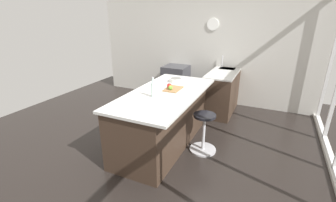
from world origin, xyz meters
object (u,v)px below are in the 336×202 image
oven_range (176,83)px  stool_by_window (204,134)px  water_bottle (153,89)px  fruit_bowl (176,80)px  apple_red (169,86)px  apple_green (170,88)px  kitchen_island (163,118)px  cutting_board (173,89)px

oven_range → stool_by_window: oven_range is taller
water_bottle → fruit_bowl: 0.92m
apple_red → apple_green: bearing=37.0°
oven_range → apple_green: apple_green is taller
kitchen_island → apple_red: (-0.18, 0.04, 0.54)m
oven_range → apple_green: bearing=20.5°
kitchen_island → stool_by_window: kitchen_island is taller
stool_by_window → apple_red: 0.98m
oven_range → cutting_board: size_ratio=2.50×
cutting_board → fruit_bowl: fruit_bowl is taller
cutting_board → water_bottle: bearing=-15.7°
apple_red → water_bottle: 0.46m
apple_green → apple_red: (-0.07, -0.05, 0.00)m
apple_green → fruit_bowl: bearing=-166.7°
apple_green → water_bottle: water_bottle is taller
cutting_board → apple_red: bearing=-72.7°
stool_by_window → oven_range: bearing=-146.5°
cutting_board → apple_green: (0.09, -0.01, 0.05)m
cutting_board → apple_green: apple_green is taller
apple_red → fruit_bowl: apple_red is taller
stool_by_window → fruit_bowl: fruit_bowl is taller
fruit_bowl → cutting_board: bearing=17.3°
apple_green → fruit_bowl: (-0.53, -0.13, -0.02)m
oven_range → cutting_board: (1.96, 0.78, 0.52)m
stool_by_window → water_bottle: size_ratio=2.11×
kitchen_island → apple_red: bearing=167.0°
apple_green → stool_by_window: bearing=86.4°
fruit_bowl → apple_red: bearing=9.0°
oven_range → fruit_bowl: (1.52, 0.64, 0.55)m
oven_range → water_bottle: water_bottle is taller
apple_green → fruit_bowl: 0.55m
stool_by_window → apple_green: 0.94m
apple_red → stool_by_window: bearing=80.7°
oven_range → stool_by_window: bearing=33.5°
cutting_board → oven_range: bearing=-158.4°
oven_range → apple_green: (2.05, 0.77, 0.56)m
oven_range → fruit_bowl: size_ratio=3.71×
oven_range → stool_by_window: 2.51m
oven_range → water_bottle: (2.43, 0.65, 0.63)m
oven_range → stool_by_window: size_ratio=1.36×
kitchen_island → fruit_bowl: (-0.64, -0.03, 0.51)m
apple_green → cutting_board: bearing=172.5°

